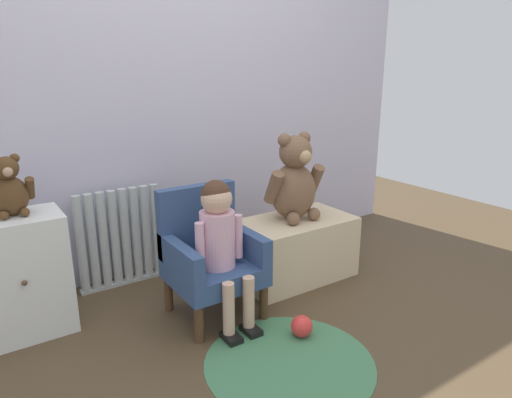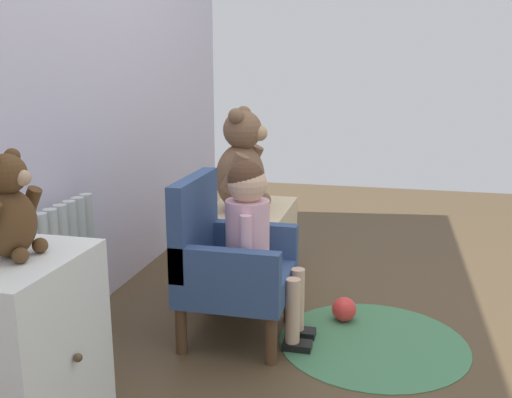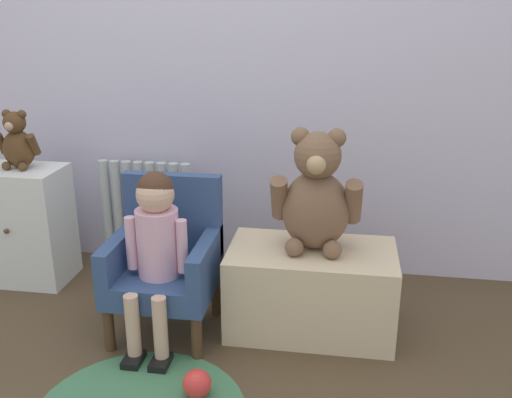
{
  "view_description": "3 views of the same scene",
  "coord_description": "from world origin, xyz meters",
  "px_view_note": "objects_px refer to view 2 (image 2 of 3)",
  "views": [
    {
      "loc": [
        -1.04,
        -1.48,
        1.23
      ],
      "look_at": [
        0.21,
        0.39,
        0.57
      ],
      "focal_mm": 32.0,
      "sensor_mm": 36.0,
      "label": 1
    },
    {
      "loc": [
        -2.09,
        -0.18,
        1.07
      ],
      "look_at": [
        0.3,
        0.38,
        0.49
      ],
      "focal_mm": 40.0,
      "sensor_mm": 36.0,
      "label": 2
    },
    {
      "loc": [
        0.66,
        -1.67,
        1.34
      ],
      "look_at": [
        0.33,
        0.45,
        0.59
      ],
      "focal_mm": 40.0,
      "sensor_mm": 36.0,
      "label": 3
    }
  ],
  "objects_px": {
    "child_armchair": "(226,261)",
    "low_bench": "(247,246)",
    "radiator": "(61,282)",
    "small_dresser": "(27,361)",
    "toy_ball": "(344,309)",
    "floor_rug": "(373,342)",
    "small_teddy_bear": "(9,211)",
    "child_figure": "(253,226)",
    "large_teddy_bear": "(242,166)"
  },
  "relations": [
    {
      "from": "floor_rug",
      "to": "small_teddy_bear",
      "type": "bearing_deg",
      "value": 133.95
    },
    {
      "from": "toy_ball",
      "to": "low_bench",
      "type": "bearing_deg",
      "value": 54.88
    },
    {
      "from": "child_armchair",
      "to": "large_teddy_bear",
      "type": "height_order",
      "value": "large_teddy_bear"
    },
    {
      "from": "radiator",
      "to": "low_bench",
      "type": "relative_size",
      "value": 0.82
    },
    {
      "from": "toy_ball",
      "to": "small_teddy_bear",
      "type": "bearing_deg",
      "value": 143.32
    },
    {
      "from": "low_bench",
      "to": "large_teddy_bear",
      "type": "bearing_deg",
      "value": 75.23
    },
    {
      "from": "large_teddy_bear",
      "to": "toy_ball",
      "type": "xyz_separation_m",
      "value": [
        -0.37,
        -0.55,
        -0.54
      ]
    },
    {
      "from": "small_teddy_bear",
      "to": "child_armchair",
      "type": "bearing_deg",
      "value": -22.43
    },
    {
      "from": "radiator",
      "to": "low_bench",
      "type": "bearing_deg",
      "value": -28.68
    },
    {
      "from": "small_dresser",
      "to": "large_teddy_bear",
      "type": "bearing_deg",
      "value": -8.71
    },
    {
      "from": "child_armchair",
      "to": "floor_rug",
      "type": "distance_m",
      "value": 0.66
    },
    {
      "from": "small_dresser",
      "to": "low_bench",
      "type": "height_order",
      "value": "small_dresser"
    },
    {
      "from": "radiator",
      "to": "low_bench",
      "type": "height_order",
      "value": "radiator"
    },
    {
      "from": "radiator",
      "to": "toy_ball",
      "type": "xyz_separation_m",
      "value": [
        0.52,
        -1.01,
        -0.23
      ]
    },
    {
      "from": "large_teddy_bear",
      "to": "floor_rug",
      "type": "relative_size",
      "value": 0.69
    },
    {
      "from": "child_armchair",
      "to": "large_teddy_bear",
      "type": "bearing_deg",
      "value": 9.06
    },
    {
      "from": "child_armchair",
      "to": "low_bench",
      "type": "distance_m",
      "value": 0.63
    },
    {
      "from": "small_teddy_bear",
      "to": "toy_ball",
      "type": "height_order",
      "value": "small_teddy_bear"
    },
    {
      "from": "radiator",
      "to": "child_figure",
      "type": "xyz_separation_m",
      "value": [
        0.28,
        -0.67,
        0.18
      ]
    },
    {
      "from": "floor_rug",
      "to": "small_dresser",
      "type": "bearing_deg",
      "value": 134.92
    },
    {
      "from": "toy_ball",
      "to": "child_figure",
      "type": "bearing_deg",
      "value": 125.28
    },
    {
      "from": "small_dresser",
      "to": "child_armchair",
      "type": "xyz_separation_m",
      "value": [
        0.83,
        -0.32,
        0.02
      ]
    },
    {
      "from": "floor_rug",
      "to": "low_bench",
      "type": "bearing_deg",
      "value": 50.33
    },
    {
      "from": "child_armchair",
      "to": "low_bench",
      "type": "xyz_separation_m",
      "value": [
        0.61,
        0.07,
        -0.13
      ]
    },
    {
      "from": "child_armchair",
      "to": "small_teddy_bear",
      "type": "relative_size",
      "value": 2.32
    },
    {
      "from": "small_dresser",
      "to": "floor_rug",
      "type": "relative_size",
      "value": 0.79
    },
    {
      "from": "low_bench",
      "to": "small_dresser",
      "type": "bearing_deg",
      "value": 170.24
    },
    {
      "from": "child_armchair",
      "to": "floor_rug",
      "type": "relative_size",
      "value": 0.88
    },
    {
      "from": "child_armchair",
      "to": "toy_ball",
      "type": "bearing_deg",
      "value": -61.86
    },
    {
      "from": "child_figure",
      "to": "low_bench",
      "type": "height_order",
      "value": "child_figure"
    },
    {
      "from": "child_armchair",
      "to": "small_teddy_bear",
      "type": "height_order",
      "value": "small_teddy_bear"
    },
    {
      "from": "small_dresser",
      "to": "small_teddy_bear",
      "type": "xyz_separation_m",
      "value": [
        0.01,
        0.02,
        0.41
      ]
    },
    {
      "from": "child_figure",
      "to": "radiator",
      "type": "bearing_deg",
      "value": 112.75
    },
    {
      "from": "low_bench",
      "to": "toy_ball",
      "type": "bearing_deg",
      "value": -125.12
    },
    {
      "from": "child_figure",
      "to": "child_armchair",
      "type": "bearing_deg",
      "value": 90.0
    },
    {
      "from": "child_armchair",
      "to": "floor_rug",
      "type": "height_order",
      "value": "child_armchair"
    },
    {
      "from": "large_teddy_bear",
      "to": "toy_ball",
      "type": "relative_size",
      "value": 4.85
    },
    {
      "from": "large_teddy_bear",
      "to": "floor_rug",
      "type": "height_order",
      "value": "large_teddy_bear"
    },
    {
      "from": "child_armchair",
      "to": "low_bench",
      "type": "relative_size",
      "value": 0.93
    },
    {
      "from": "small_dresser",
      "to": "toy_ball",
      "type": "bearing_deg",
      "value": -35.73
    },
    {
      "from": "low_bench",
      "to": "floor_rug",
      "type": "height_order",
      "value": "low_bench"
    },
    {
      "from": "floor_rug",
      "to": "radiator",
      "type": "bearing_deg",
      "value": 106.99
    },
    {
      "from": "low_bench",
      "to": "toy_ball",
      "type": "relative_size",
      "value": 6.65
    },
    {
      "from": "small_dresser",
      "to": "small_teddy_bear",
      "type": "relative_size",
      "value": 2.09
    },
    {
      "from": "low_bench",
      "to": "child_armchair",
      "type": "bearing_deg",
      "value": -173.24
    },
    {
      "from": "low_bench",
      "to": "small_teddy_bear",
      "type": "distance_m",
      "value": 1.54
    },
    {
      "from": "child_figure",
      "to": "large_teddy_bear",
      "type": "relative_size",
      "value": 1.42
    },
    {
      "from": "small_dresser",
      "to": "toy_ball",
      "type": "height_order",
      "value": "small_dresser"
    },
    {
      "from": "low_bench",
      "to": "radiator",
      "type": "bearing_deg",
      "value": 151.32
    },
    {
      "from": "child_figure",
      "to": "large_teddy_bear",
      "type": "bearing_deg",
      "value": 18.68
    }
  ]
}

